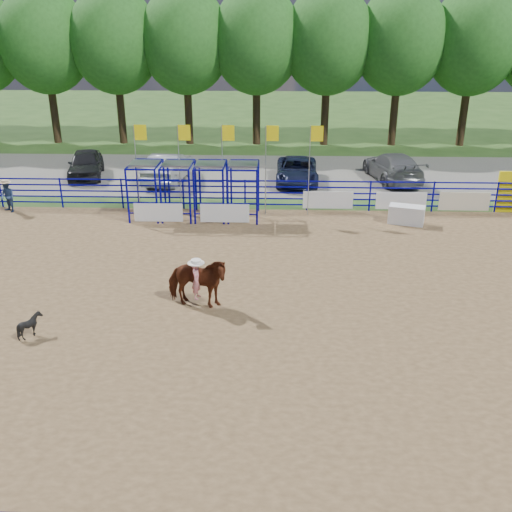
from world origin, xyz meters
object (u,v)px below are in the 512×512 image
horse_and_rider (197,281)px  calf (30,325)px  car_d (393,167)px  car_c (297,171)px  car_a (86,164)px  spectator_cowboy (7,196)px  car_b (168,168)px  announcer_table (406,215)px

horse_and_rider → calf: size_ratio=3.11×
car_d → car_c: bearing=-2.1°
horse_and_rider → car_a: horse_and_rider is taller
horse_and_rider → spectator_cowboy: 14.01m
car_b → car_d: (12.80, 0.70, -0.02)m
announcer_table → car_d: (0.76, 7.57, 0.37)m
announcer_table → car_b: size_ratio=0.32×
car_c → announcer_table: bearing=-54.4°
spectator_cowboy → car_d: (19.48, 6.52, -0.00)m
horse_and_rider → announcer_table: bearing=45.1°
horse_and_rider → car_b: size_ratio=0.46×
car_a → announcer_table: bearing=-36.5°
announcer_table → car_b: 13.86m
horse_and_rider → calf: bearing=-156.3°
calf → car_a: (-4.05, 18.21, 0.40)m
calf → car_a: size_ratio=0.16×
car_a → car_b: car_b is taller
announcer_table → calf: announcer_table is taller
horse_and_rider → car_a: bearing=118.2°
announcer_table → spectator_cowboy: 18.75m
announcer_table → horse_and_rider: horse_and_rider is taller
horse_and_rider → spectator_cowboy: horse_and_rider is taller
announcer_table → car_a: (-17.05, 7.77, 0.35)m
car_a → car_d: (17.81, -0.20, 0.02)m
car_b → car_d: 12.82m
spectator_cowboy → car_a: spectator_cowboy is taller
horse_and_rider → car_b: (-3.65, 15.28, -0.11)m
announcer_table → car_c: size_ratio=0.31×
calf → car_c: bearing=-33.8°
car_a → car_c: size_ratio=0.92×
car_a → car_b: (5.01, -0.90, 0.04)m
car_a → car_b: bearing=-22.2°
announcer_table → car_b: car_b is taller
horse_and_rider → car_a: (-8.67, 16.18, -0.15)m
announcer_table → car_a: car_a is taller
calf → car_a: bearing=4.3°
car_a → car_d: size_ratio=0.83×
horse_and_rider → car_c: (3.65, 15.30, -0.23)m
car_b → car_c: (7.31, 0.02, -0.12)m
spectator_cowboy → announcer_table: bearing=-3.2°
announcer_table → car_c: (-4.73, 6.89, 0.26)m
horse_and_rider → car_c: size_ratio=0.45×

